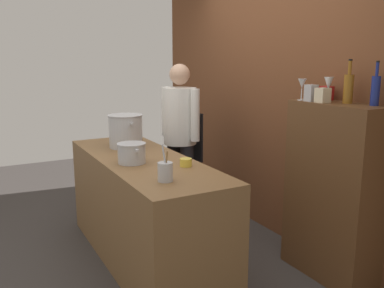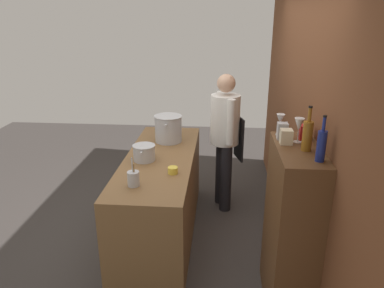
{
  "view_description": "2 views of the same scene",
  "coord_description": "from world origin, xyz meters",
  "px_view_note": "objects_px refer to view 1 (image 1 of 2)",
  "views": [
    {
      "loc": [
        3.13,
        -1.24,
        1.72
      ],
      "look_at": [
        0.12,
        0.4,
        1.0
      ],
      "focal_mm": 38.75,
      "sensor_mm": 36.0,
      "label": 1
    },
    {
      "loc": [
        3.47,
        0.62,
        2.31
      ],
      "look_at": [
        0.11,
        0.35,
        1.09
      ],
      "focal_mm": 34.18,
      "sensor_mm": 36.0,
      "label": 2
    }
  ],
  "objects_px": {
    "utensil_crock": "(165,171)",
    "wine_bottle_amber": "(348,88)",
    "spice_tin_silver": "(311,93)",
    "spice_tin_cream": "(323,95)",
    "wine_bottle_cobalt": "(375,90)",
    "butter_jar": "(186,162)",
    "stockpot_small": "(132,153)",
    "spice_tin_red": "(326,93)",
    "wine_glass_short": "(329,84)",
    "wine_glass_wide": "(302,85)",
    "chef": "(180,132)",
    "stockpot_large": "(126,131)"
  },
  "relations": [
    {
      "from": "butter_jar",
      "to": "wine_bottle_cobalt",
      "type": "height_order",
      "value": "wine_bottle_cobalt"
    },
    {
      "from": "wine_glass_wide",
      "to": "wine_bottle_cobalt",
      "type": "bearing_deg",
      "value": 19.36
    },
    {
      "from": "wine_glass_wide",
      "to": "spice_tin_red",
      "type": "bearing_deg",
      "value": 64.13
    },
    {
      "from": "wine_bottle_cobalt",
      "to": "spice_tin_silver",
      "type": "bearing_deg",
      "value": -157.25
    },
    {
      "from": "utensil_crock",
      "to": "wine_glass_short",
      "type": "bearing_deg",
      "value": 83.39
    },
    {
      "from": "wine_bottle_cobalt",
      "to": "wine_bottle_amber",
      "type": "bearing_deg",
      "value": -166.31
    },
    {
      "from": "stockpot_small",
      "to": "spice_tin_red",
      "type": "xyz_separation_m",
      "value": [
        0.65,
        1.4,
        0.46
      ]
    },
    {
      "from": "butter_jar",
      "to": "spice_tin_cream",
      "type": "xyz_separation_m",
      "value": [
        0.47,
        0.91,
        0.51
      ]
    },
    {
      "from": "utensil_crock",
      "to": "wine_glass_wide",
      "type": "distance_m",
      "value": 1.32
    },
    {
      "from": "wine_glass_short",
      "to": "spice_tin_cream",
      "type": "relative_size",
      "value": 1.71
    },
    {
      "from": "wine_bottle_cobalt",
      "to": "butter_jar",
      "type": "bearing_deg",
      "value": -126.22
    },
    {
      "from": "wine_bottle_amber",
      "to": "spice_tin_silver",
      "type": "bearing_deg",
      "value": -150.6
    },
    {
      "from": "utensil_crock",
      "to": "wine_bottle_amber",
      "type": "relative_size",
      "value": 0.79
    },
    {
      "from": "butter_jar",
      "to": "spice_tin_red",
      "type": "xyz_separation_m",
      "value": [
        0.35,
        1.07,
        0.51
      ]
    },
    {
      "from": "butter_jar",
      "to": "wine_glass_short",
      "type": "distance_m",
      "value": 1.25
    },
    {
      "from": "chef",
      "to": "utensil_crock",
      "type": "height_order",
      "value": "chef"
    },
    {
      "from": "spice_tin_silver",
      "to": "spice_tin_red",
      "type": "xyz_separation_m",
      "value": [
        -0.01,
        0.17,
        -0.01
      ]
    },
    {
      "from": "spice_tin_silver",
      "to": "chef",
      "type": "bearing_deg",
      "value": -163.55
    },
    {
      "from": "stockpot_large",
      "to": "wine_glass_wide",
      "type": "xyz_separation_m",
      "value": [
        1.15,
        1.06,
        0.46
      ]
    },
    {
      "from": "chef",
      "to": "wine_bottle_amber",
      "type": "relative_size",
      "value": 5.16
    },
    {
      "from": "stockpot_small",
      "to": "wine_bottle_amber",
      "type": "bearing_deg",
      "value": 56.74
    },
    {
      "from": "wine_bottle_cobalt",
      "to": "spice_tin_cream",
      "type": "height_order",
      "value": "wine_bottle_cobalt"
    },
    {
      "from": "wine_bottle_amber",
      "to": "wine_bottle_cobalt",
      "type": "height_order",
      "value": "wine_bottle_amber"
    },
    {
      "from": "stockpot_large",
      "to": "wine_glass_short",
      "type": "bearing_deg",
      "value": 41.62
    },
    {
      "from": "wine_bottle_amber",
      "to": "spice_tin_cream",
      "type": "relative_size",
      "value": 2.92
    },
    {
      "from": "utensil_crock",
      "to": "wine_glass_wide",
      "type": "relative_size",
      "value": 1.48
    },
    {
      "from": "utensil_crock",
      "to": "butter_jar",
      "type": "bearing_deg",
      "value": 132.79
    },
    {
      "from": "stockpot_small",
      "to": "wine_bottle_cobalt",
      "type": "height_order",
      "value": "wine_bottle_cobalt"
    },
    {
      "from": "chef",
      "to": "butter_jar",
      "type": "bearing_deg",
      "value": 138.91
    },
    {
      "from": "utensil_crock",
      "to": "spice_tin_silver",
      "type": "distance_m",
      "value": 1.3
    },
    {
      "from": "wine_bottle_amber",
      "to": "wine_glass_short",
      "type": "bearing_deg",
      "value": -170.4
    },
    {
      "from": "wine_bottle_amber",
      "to": "chef",
      "type": "bearing_deg",
      "value": -161.54
    },
    {
      "from": "stockpot_large",
      "to": "wine_bottle_amber",
      "type": "bearing_deg",
      "value": 38.94
    },
    {
      "from": "wine_bottle_cobalt",
      "to": "spice_tin_red",
      "type": "bearing_deg",
      "value": -178.94
    },
    {
      "from": "wine_glass_wide",
      "to": "butter_jar",
      "type": "bearing_deg",
      "value": -106.41
    },
    {
      "from": "wine_bottle_amber",
      "to": "wine_bottle_cobalt",
      "type": "relative_size",
      "value": 1.03
    },
    {
      "from": "wine_glass_short",
      "to": "spice_tin_red",
      "type": "relative_size",
      "value": 1.71
    },
    {
      "from": "utensil_crock",
      "to": "spice_tin_red",
      "type": "height_order",
      "value": "spice_tin_red"
    },
    {
      "from": "chef",
      "to": "butter_jar",
      "type": "distance_m",
      "value": 1.15
    },
    {
      "from": "butter_jar",
      "to": "spice_tin_silver",
      "type": "relative_size",
      "value": 0.73
    },
    {
      "from": "wine_glass_wide",
      "to": "stockpot_large",
      "type": "bearing_deg",
      "value": -137.31
    },
    {
      "from": "stockpot_large",
      "to": "wine_bottle_amber",
      "type": "relative_size",
      "value": 1.18
    },
    {
      "from": "chef",
      "to": "stockpot_small",
      "type": "xyz_separation_m",
      "value": [
        0.75,
        -0.81,
        0.02
      ]
    },
    {
      "from": "chef",
      "to": "spice_tin_red",
      "type": "height_order",
      "value": "chef"
    },
    {
      "from": "wine_glass_wide",
      "to": "spice_tin_silver",
      "type": "distance_m",
      "value": 0.11
    },
    {
      "from": "utensil_crock",
      "to": "wine_glass_wide",
      "type": "xyz_separation_m",
      "value": [
        -0.02,
        1.2,
        0.54
      ]
    },
    {
      "from": "utensil_crock",
      "to": "wine_bottle_cobalt",
      "type": "distance_m",
      "value": 1.57
    },
    {
      "from": "wine_glass_wide",
      "to": "spice_tin_cream",
      "type": "distance_m",
      "value": 0.22
    },
    {
      "from": "chef",
      "to": "wine_glass_short",
      "type": "relative_size",
      "value": 8.8
    },
    {
      "from": "wine_bottle_amber",
      "to": "spice_tin_cream",
      "type": "height_order",
      "value": "wine_bottle_amber"
    }
  ]
}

